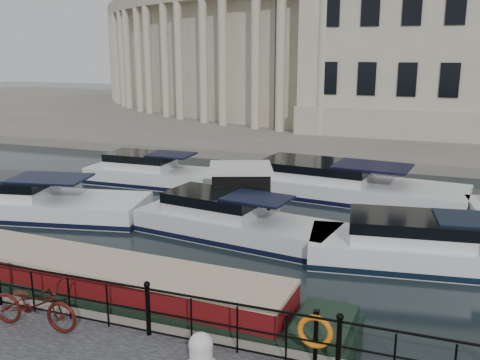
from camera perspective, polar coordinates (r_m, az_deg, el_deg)
name	(u,v)px	position (r m, az deg, el deg)	size (l,w,h in m)	color
ground_plane	(194,311)	(13.97, -4.89, -13.74)	(160.00, 160.00, 0.00)	black
far_bank	(373,119)	(50.85, 14.04, 6.34)	(120.00, 42.00, 0.55)	#6B665B
railing	(148,306)	(11.65, -9.80, -13.15)	(24.14, 0.14, 1.22)	black
civic_building	(360,42)	(46.34, 12.65, 14.13)	(53.55, 31.84, 16.85)	#ADA38C
bicycle	(34,304)	(12.61, -21.16, -12.24)	(0.74, 2.12, 1.11)	#410F0B
mooring_bollard	(201,351)	(10.65, -4.20, -17.73)	(0.62, 0.62, 0.70)	silver
life_ring_post	(315,332)	(10.56, 8.02, -15.79)	(0.69, 0.19, 1.12)	black
narrowboat	(75,285)	(15.08, -17.22, -10.65)	(14.93, 2.67, 1.55)	black
harbour_hut	(241,196)	(20.64, 0.07, -1.68)	(3.98, 3.67, 2.20)	#6B665B
cabin_cruisers	(265,206)	(21.41, 2.73, -2.76)	(27.95, 11.60, 1.99)	white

